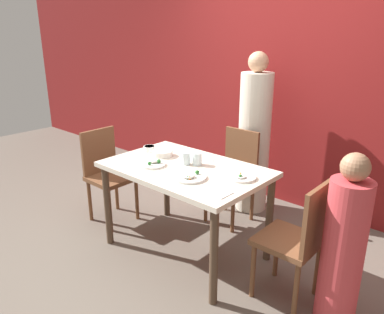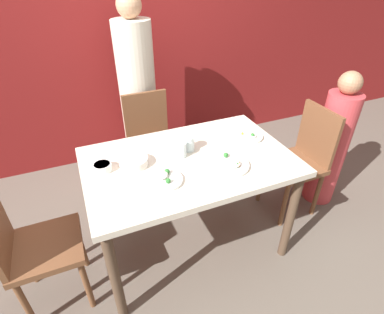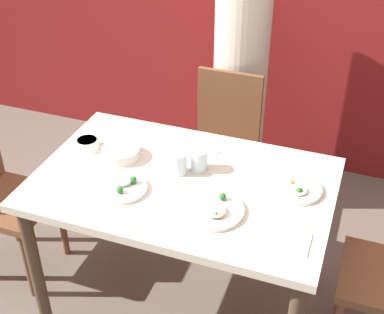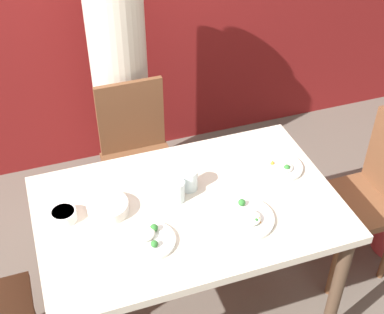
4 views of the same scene
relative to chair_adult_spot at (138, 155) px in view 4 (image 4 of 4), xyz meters
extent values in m
plane|color=#60564C|center=(0.05, -0.76, -0.50)|extent=(10.00, 10.00, 0.00)
cube|color=beige|center=(0.05, -0.76, 0.26)|extent=(1.31, 0.84, 0.04)
cylinder|color=#4C3828|center=(0.64, -1.12, -0.13)|extent=(0.06, 0.06, 0.74)
cylinder|color=#4C3828|center=(-0.55, -0.40, -0.13)|extent=(0.06, 0.06, 0.74)
cylinder|color=#4C3828|center=(0.64, -0.40, -0.13)|extent=(0.06, 0.06, 0.74)
cube|color=brown|center=(0.00, -0.07, -0.05)|extent=(0.40, 0.40, 0.04)
cube|color=brown|center=(0.00, 0.12, 0.19)|extent=(0.38, 0.03, 0.44)
cylinder|color=brown|center=(-0.17, -0.23, -0.29)|extent=(0.04, 0.04, 0.43)
cylinder|color=brown|center=(0.16, -0.23, -0.29)|extent=(0.04, 0.04, 0.43)
cylinder|color=brown|center=(-0.17, 0.10, -0.29)|extent=(0.04, 0.04, 0.43)
cylinder|color=brown|center=(0.16, 0.10, -0.29)|extent=(0.04, 0.04, 0.43)
cube|color=brown|center=(0.97, -0.71, -0.05)|extent=(0.40, 0.40, 0.04)
cylinder|color=brown|center=(0.81, -0.55, -0.29)|extent=(0.04, 0.04, 0.43)
cylinder|color=brown|center=(0.81, -0.88, -0.29)|extent=(0.04, 0.04, 0.43)
cylinder|color=brown|center=(1.14, -0.55, -0.29)|extent=(0.04, 0.04, 0.43)
cylinder|color=brown|center=(-0.71, -0.66, -0.29)|extent=(0.04, 0.04, 0.43)
cylinder|color=beige|center=(0.00, 0.33, 0.22)|extent=(0.32, 0.32, 1.44)
cylinder|color=silver|center=(-0.29, -0.69, 0.30)|extent=(0.18, 0.18, 0.05)
cylinder|color=#BC5123|center=(-0.29, -0.69, 0.32)|extent=(0.16, 0.16, 0.01)
cylinder|color=white|center=(-0.17, -0.91, 0.29)|extent=(0.21, 0.21, 0.02)
ellipsoid|color=white|center=(-0.18, -0.89, 0.31)|extent=(0.09, 0.09, 0.03)
sphere|color=#2D702D|center=(-0.14, -0.87, 0.31)|extent=(0.03, 0.03, 0.03)
sphere|color=#2D702D|center=(-0.16, -0.96, 0.31)|extent=(0.03, 0.03, 0.03)
cylinder|color=white|center=(0.23, -0.92, 0.29)|extent=(0.27, 0.27, 0.02)
ellipsoid|color=white|center=(0.25, -0.95, 0.31)|extent=(0.10, 0.10, 0.03)
cone|color=orange|center=(0.24, -0.95, 0.31)|extent=(0.02, 0.02, 0.02)
sphere|color=#2D702D|center=(0.27, -0.97, 0.31)|extent=(0.03, 0.03, 0.03)
sphere|color=#2D702D|center=(0.26, -0.85, 0.31)|extent=(0.03, 0.03, 0.03)
cone|color=orange|center=(0.28, -0.97, 0.31)|extent=(0.02, 0.02, 0.03)
cylinder|color=white|center=(0.53, -0.66, 0.29)|extent=(0.22, 0.22, 0.02)
ellipsoid|color=white|center=(0.54, -0.69, 0.31)|extent=(0.08, 0.08, 0.02)
cone|color=orange|center=(0.51, -0.64, 0.31)|extent=(0.02, 0.02, 0.02)
sphere|color=#2D702D|center=(0.55, -0.71, 0.31)|extent=(0.03, 0.03, 0.03)
cylinder|color=white|center=(-0.48, -0.67, 0.30)|extent=(0.11, 0.11, 0.05)
cylinder|color=white|center=(-0.48, -0.67, 0.32)|extent=(0.10, 0.10, 0.01)
cylinder|color=silver|center=(0.01, -0.71, 0.33)|extent=(0.07, 0.07, 0.10)
cylinder|color=silver|center=(0.08, -0.66, 0.33)|extent=(0.08, 0.08, 0.10)
cube|color=white|center=(0.57, -0.99, 0.28)|extent=(0.14, 0.14, 0.01)
cube|color=silver|center=(-0.08, -0.58, 0.28)|extent=(0.18, 0.04, 0.01)
cube|color=silver|center=(0.05, -0.47, 0.28)|extent=(0.17, 0.08, 0.01)
camera|label=1|loc=(1.98, -2.84, 1.33)|focal=35.00mm
camera|label=2|loc=(-0.55, -2.21, 1.34)|focal=28.00mm
camera|label=3|loc=(0.73, -2.53, 1.67)|focal=50.00mm
camera|label=4|loc=(-0.49, -2.36, 1.89)|focal=50.00mm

